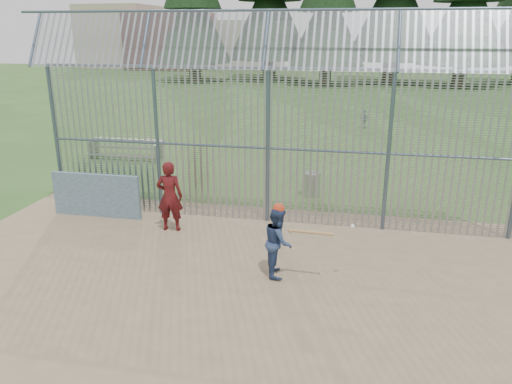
% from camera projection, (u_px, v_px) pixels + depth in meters
% --- Properties ---
extents(ground, '(120.00, 120.00, 0.00)m').
position_uv_depth(ground, '(236.00, 283.00, 10.11)').
color(ground, '#2D511E').
rests_on(ground, ground).
extents(dirt_infield, '(14.00, 10.00, 0.02)m').
position_uv_depth(dirt_infield, '(230.00, 295.00, 9.64)').
color(dirt_infield, '#756047').
rests_on(dirt_infield, ground).
extents(dugout_wall, '(2.50, 0.12, 1.20)m').
position_uv_depth(dugout_wall, '(96.00, 195.00, 13.49)').
color(dugout_wall, '#38566B').
rests_on(dugout_wall, dirt_infield).
extents(batter, '(0.69, 0.81, 1.47)m').
position_uv_depth(batter, '(278.00, 242.00, 10.22)').
color(batter, navy).
rests_on(batter, dirt_infield).
extents(onlooker, '(0.70, 0.50, 1.80)m').
position_uv_depth(onlooker, '(170.00, 196.00, 12.47)').
color(onlooker, maroon).
rests_on(onlooker, dirt_infield).
extents(bg_kid_seated, '(0.58, 0.56, 0.97)m').
position_uv_depth(bg_kid_seated, '(364.00, 119.00, 25.69)').
color(bg_kid_seated, slate).
rests_on(bg_kid_seated, ground).
extents(batting_gear, '(1.64, 0.32, 0.55)m').
position_uv_depth(batting_gear, '(289.00, 215.00, 9.95)').
color(batting_gear, '#B93118').
rests_on(batting_gear, ground).
extents(trash_can, '(0.56, 0.56, 0.82)m').
position_uv_depth(trash_can, '(312.00, 184.00, 15.26)').
color(trash_can, '#95999D').
rests_on(trash_can, ground).
extents(bleacher, '(3.00, 0.95, 0.72)m').
position_uv_depth(bleacher, '(126.00, 149.00, 19.71)').
color(bleacher, slate).
rests_on(bleacher, ground).
extents(backstop_fence, '(20.09, 0.81, 5.30)m').
position_uv_depth(backstop_fence, '(340.00, 138.00, 12.23)').
color(backstop_fence, '#47566B').
rests_on(backstop_fence, ground).
extents(distant_buildings, '(26.50, 10.50, 8.00)m').
position_uv_depth(distant_buildings, '(167.00, 40.00, 66.02)').
color(distant_buildings, brown).
rests_on(distant_buildings, ground).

